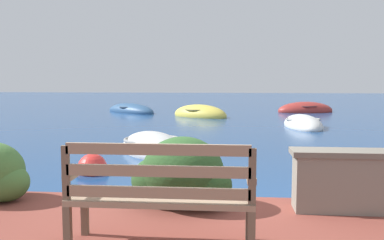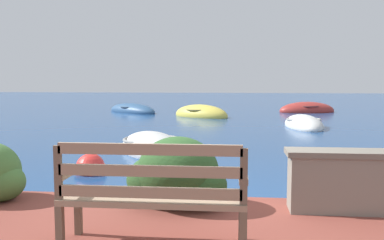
# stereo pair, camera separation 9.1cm
# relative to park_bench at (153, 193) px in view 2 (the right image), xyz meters

# --- Properties ---
(ground_plane) EXTENTS (80.00, 80.00, 0.00)m
(ground_plane) POSITION_rel_park_bench_xyz_m (0.26, 1.65, -0.71)
(ground_plane) COLOR navy
(park_bench) EXTENTS (1.57, 0.48, 0.93)m
(park_bench) POSITION_rel_park_bench_xyz_m (0.00, 0.00, 0.00)
(park_bench) COLOR brown
(park_bench) RESTS_ON patio_terrace
(stone_wall) EXTENTS (1.78, 0.39, 0.67)m
(stone_wall) POSITION_rel_park_bench_xyz_m (2.13, 1.20, -0.15)
(stone_wall) COLOR gray
(stone_wall) RESTS_ON patio_terrace
(hedge_clump_left) EXTENTS (1.16, 0.83, 0.79)m
(hedge_clump_left) POSITION_rel_park_bench_xyz_m (0.03, 1.24, -0.14)
(hedge_clump_left) COLOR #284C23
(hedge_clump_left) RESTS_ON patio_terrace
(rowboat_nearest) EXTENTS (2.22, 2.89, 0.74)m
(rowboat_nearest) POSITION_rel_park_bench_xyz_m (-1.17, 6.00, -0.64)
(rowboat_nearest) COLOR silver
(rowboat_nearest) RESTS_ON ground_plane
(rowboat_mid) EXTENTS (1.33, 2.87, 0.72)m
(rowboat_mid) POSITION_rel_park_bench_xyz_m (3.02, 11.06, -0.64)
(rowboat_mid) COLOR silver
(rowboat_mid) RESTS_ON ground_plane
(rowboat_far) EXTENTS (2.90, 2.59, 0.90)m
(rowboat_far) POSITION_rel_park_bench_xyz_m (-0.68, 14.46, -0.63)
(rowboat_far) COLOR #DBC64C
(rowboat_far) RESTS_ON ground_plane
(rowboat_outer) EXTENTS (3.11, 2.87, 0.75)m
(rowboat_outer) POSITION_rel_park_bench_xyz_m (-4.10, 16.39, -0.64)
(rowboat_outer) COLOR #2D517A
(rowboat_outer) RESTS_ON ground_plane
(rowboat_distant) EXTENTS (2.85, 1.74, 0.87)m
(rowboat_distant) POSITION_rel_park_bench_xyz_m (4.16, 17.18, -0.63)
(rowboat_distant) COLOR #9E2D28
(rowboat_distant) RESTS_ON ground_plane
(mooring_buoy) EXTENTS (0.57, 0.57, 0.51)m
(mooring_buoy) POSITION_rel_park_bench_xyz_m (-1.80, 3.67, -0.61)
(mooring_buoy) COLOR red
(mooring_buoy) RESTS_ON ground_plane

